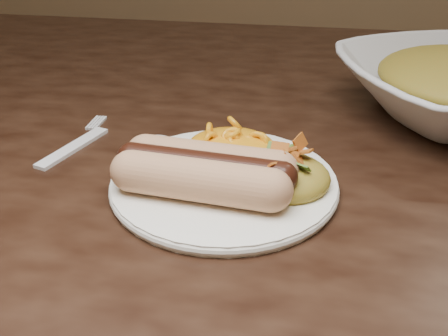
# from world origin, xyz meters

# --- Properties ---
(table) EXTENTS (1.60, 0.90, 0.75)m
(table) POSITION_xyz_m (0.00, 0.00, 0.66)
(table) COLOR #342014
(table) RESTS_ON floor
(plate) EXTENTS (0.27, 0.27, 0.01)m
(plate) POSITION_xyz_m (0.06, -0.16, 0.76)
(plate) COLOR white
(plate) RESTS_ON table
(hotdog) EXTENTS (0.14, 0.08, 0.04)m
(hotdog) POSITION_xyz_m (0.05, -0.18, 0.78)
(hotdog) COLOR tan
(hotdog) RESTS_ON plate
(mac_and_cheese) EXTENTS (0.11, 0.10, 0.03)m
(mac_and_cheese) POSITION_xyz_m (0.06, -0.11, 0.78)
(mac_and_cheese) COLOR #FFA117
(mac_and_cheese) RESTS_ON plate
(sour_cream) EXTENTS (0.04, 0.04, 0.03)m
(sour_cream) POSITION_xyz_m (-0.01, -0.13, 0.77)
(sour_cream) COLOR white
(sour_cream) RESTS_ON plate
(taco_salad) EXTENTS (0.08, 0.08, 0.04)m
(taco_salad) POSITION_xyz_m (0.12, -0.16, 0.78)
(taco_salad) COLOR #B05E11
(taco_salad) RESTS_ON plate
(fork) EXTENTS (0.06, 0.13, 0.00)m
(fork) POSITION_xyz_m (-0.11, -0.11, 0.75)
(fork) COLOR silver
(fork) RESTS_ON table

